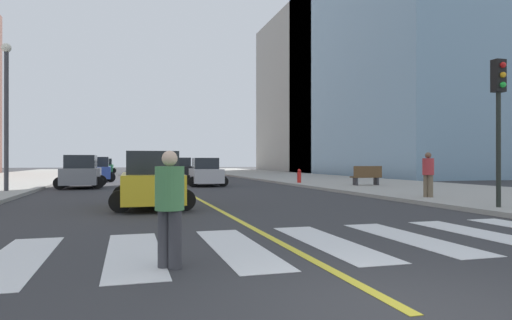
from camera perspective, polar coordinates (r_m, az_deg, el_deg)
The scene contains 18 objects.
ground_plane at distance 5.07m, azimuth 19.73°, elevation -18.14°, with size 220.00×220.00×0.00m, color #333335.
sidewalk_kerb_east at distance 28.28m, azimuth 16.11°, elevation -3.14°, with size 10.00×120.00×0.15m, color #9E9B93.
crosswalk_paint at distance 8.54m, azimuth 3.57°, elevation -10.66°, with size 13.50×4.00×0.01m.
lane_divider_paint at distance 44.03m, azimuth -12.35°, elevation -2.15°, with size 0.16×80.00×0.01m, color yellow.
parking_garage_concrete at distance 69.79m, azimuth 9.99°, elevation 8.22°, with size 18.00×24.00×23.38m, color #9E9B93.
car_green_nearest at distance 58.68m, azimuth -18.56°, elevation -0.79°, with size 2.60×4.17×1.86m.
car_blue_second at distance 36.33m, azimuth -19.42°, elevation -1.21°, with size 2.68×4.23×1.87m.
car_silver_third at distance 28.55m, azimuth -6.41°, elevation -1.61°, with size 2.56×4.00×1.76m.
car_yellow_fourth at distance 15.49m, azimuth -13.11°, elevation -2.67°, with size 2.66×4.23×1.88m.
car_white_fifth at distance 53.03m, azimuth -14.88°, elevation -0.97°, with size 2.41×3.77×1.66m.
car_gray_sixth at distance 27.97m, azimuth -21.25°, elevation -1.50°, with size 2.68×4.27×1.90m.
car_black_seventh at distance 39.40m, azimuth -9.57°, elevation -1.14°, with size 2.64×4.18×1.85m.
traffic_light_near_corner at distance 15.77m, azimuth 28.41°, elevation 6.37°, with size 0.36×0.41×4.53m.
park_bench at distance 27.03m, azimuth 13.82°, elevation -1.98°, with size 1.81×0.60×1.12m.
pedestrian_crossing at distance 6.71m, azimuth -10.89°, elevation -5.42°, with size 0.43×0.43×1.72m.
pedestrian_waiting_east at distance 18.90m, azimuth 20.98°, elevation -1.47°, with size 0.44×0.44×1.76m.
fire_hydrant at distance 29.53m, azimuth 5.49°, elevation -2.04°, with size 0.26×0.26×0.89m.
street_lamp at distance 24.57m, azimuth -29.07°, elevation 6.32°, with size 0.44×0.44×7.02m.
Camera 1 is at (-2.82, -3.91, 1.57)m, focal length 31.57 mm.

